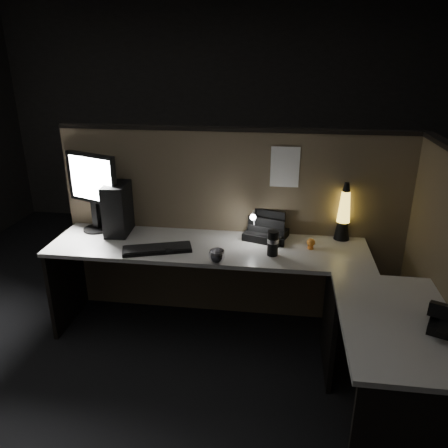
# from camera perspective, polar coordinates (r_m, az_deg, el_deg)

# --- Properties ---
(floor) EXTENTS (6.00, 6.00, 0.00)m
(floor) POSITION_cam_1_polar(r_m,az_deg,el_deg) (3.04, -1.04, -20.39)
(floor) COLOR black
(floor) RESTS_ON ground
(room_shell) EXTENTS (6.00, 6.00, 6.00)m
(room_shell) POSITION_cam_1_polar(r_m,az_deg,el_deg) (2.30, -1.31, 11.26)
(room_shell) COLOR silver
(room_shell) RESTS_ON ground
(partition_back) EXTENTS (2.66, 0.06, 1.50)m
(partition_back) POSITION_cam_1_polar(r_m,az_deg,el_deg) (3.43, 1.25, -0.42)
(partition_back) COLOR brown
(partition_back) RESTS_ON ground
(partition_right) EXTENTS (0.06, 1.66, 1.50)m
(partition_right) POSITION_cam_1_polar(r_m,az_deg,el_deg) (2.83, 27.11, -7.91)
(partition_right) COLOR brown
(partition_right) RESTS_ON ground
(desk) EXTENTS (2.60, 1.60, 0.73)m
(desk) POSITION_cam_1_polar(r_m,az_deg,el_deg) (2.89, 3.23, -8.69)
(desk) COLOR beige
(desk) RESTS_ON ground
(pc_tower) EXTENTS (0.20, 0.38, 0.39)m
(pc_tower) POSITION_cam_1_polar(r_m,az_deg,el_deg) (3.45, -13.53, 2.16)
(pc_tower) COLOR black
(pc_tower) RESTS_ON desk
(monitor) EXTENTS (0.45, 0.22, 0.61)m
(monitor) POSITION_cam_1_polar(r_m,az_deg,el_deg) (3.47, -16.80, 4.93)
(monitor) COLOR black
(monitor) RESTS_ON desk
(keyboard) EXTENTS (0.50, 0.30, 0.02)m
(keyboard) POSITION_cam_1_polar(r_m,az_deg,el_deg) (3.11, -8.72, -3.26)
(keyboard) COLOR black
(keyboard) RESTS_ON desk
(mouse) EXTENTS (0.10, 0.08, 0.03)m
(mouse) POSITION_cam_1_polar(r_m,az_deg,el_deg) (3.06, -7.24, -3.49)
(mouse) COLOR black
(mouse) RESTS_ON desk
(clip_lamp) EXTENTS (0.04, 0.17, 0.22)m
(clip_lamp) POSITION_cam_1_polar(r_m,az_deg,el_deg) (3.22, 3.86, 0.13)
(clip_lamp) COLOR white
(clip_lamp) RESTS_ON desk
(organizer) EXTENTS (0.35, 0.33, 0.22)m
(organizer) POSITION_cam_1_polar(r_m,az_deg,el_deg) (3.29, 5.51, -0.97)
(organizer) COLOR black
(organizer) RESTS_ON desk
(lava_lamp) EXTENTS (0.12, 0.12, 0.44)m
(lava_lamp) POSITION_cam_1_polar(r_m,az_deg,el_deg) (3.32, 15.35, 1.00)
(lava_lamp) COLOR black
(lava_lamp) RESTS_ON desk
(travel_mug) EXTENTS (0.08, 0.08, 0.18)m
(travel_mug) POSITION_cam_1_polar(r_m,az_deg,el_deg) (3.00, 6.40, -2.51)
(travel_mug) COLOR black
(travel_mug) RESTS_ON desk
(steel_mug) EXTENTS (0.12, 0.12, 0.09)m
(steel_mug) POSITION_cam_1_polar(r_m,az_deg,el_deg) (2.89, -0.94, -4.25)
(steel_mug) COLOR silver
(steel_mug) RESTS_ON desk
(figurine) EXTENTS (0.06, 0.06, 0.06)m
(figurine) POSITION_cam_1_polar(r_m,az_deg,el_deg) (3.15, 11.28, -2.37)
(figurine) COLOR orange
(figurine) RESTS_ON desk
(pinned_paper) EXTENTS (0.21, 0.00, 0.30)m
(pinned_paper) POSITION_cam_1_polar(r_m,az_deg,el_deg) (3.23, 7.96, 7.37)
(pinned_paper) COLOR white
(pinned_paper) RESTS_ON partition_back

